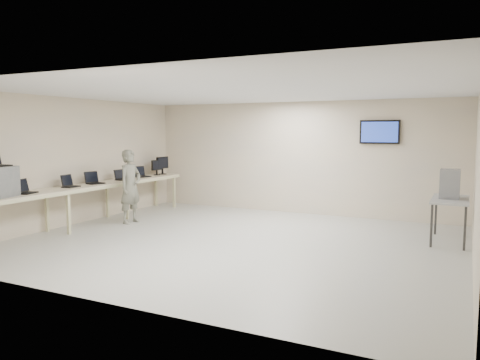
% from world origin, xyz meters
% --- Properties ---
extents(room, '(8.01, 7.01, 2.81)m').
position_xyz_m(room, '(0.03, 0.06, 1.41)').
color(room, '#ABABAB').
rests_on(room, ground).
extents(workbench, '(0.76, 6.00, 0.90)m').
position_xyz_m(workbench, '(-3.59, 0.00, 0.83)').
color(workbench, beige).
rests_on(workbench, ground).
extents(laptop_0, '(0.37, 0.40, 0.27)m').
position_xyz_m(laptop_0, '(-3.63, -1.62, 0.97)').
color(laptop_0, black).
rests_on(laptop_0, workbench).
extents(laptop_1, '(0.30, 0.35, 0.26)m').
position_xyz_m(laptop_1, '(-3.65, -0.51, 0.97)').
color(laptop_1, black).
rests_on(laptop_1, workbench).
extents(laptop_2, '(0.36, 0.40, 0.27)m').
position_xyz_m(laptop_2, '(-3.63, 0.18, 0.97)').
color(laptop_2, black).
rests_on(laptop_2, workbench).
extents(laptop_3, '(0.28, 0.33, 0.25)m').
position_xyz_m(laptop_3, '(-3.63, 1.10, 0.96)').
color(laptop_3, black).
rests_on(laptop_3, workbench).
extents(laptop_4, '(0.39, 0.41, 0.28)m').
position_xyz_m(laptop_4, '(-3.65, 1.89, 0.97)').
color(laptop_4, black).
rests_on(laptop_4, workbench).
extents(monitor_near, '(0.18, 0.41, 0.40)m').
position_xyz_m(monitor_near, '(-3.60, 2.49, 1.14)').
color(monitor_near, black).
rests_on(monitor_near, workbench).
extents(monitor_far, '(0.21, 0.48, 0.48)m').
position_xyz_m(monitor_far, '(-3.60, 2.75, 1.19)').
color(monitor_far, black).
rests_on(monitor_far, workbench).
extents(soldier, '(0.43, 0.63, 1.66)m').
position_xyz_m(soldier, '(-2.95, 0.61, 0.83)').
color(soldier, '#545740').
rests_on(soldier, ground).
extents(side_table, '(0.64, 1.37, 0.82)m').
position_xyz_m(side_table, '(3.60, 1.76, 0.75)').
color(side_table, '#989898').
rests_on(side_table, ground).
extents(storage_bins, '(0.35, 0.38, 0.55)m').
position_xyz_m(storage_bins, '(3.58, 1.76, 1.10)').
color(storage_bins, gray).
rests_on(storage_bins, side_table).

